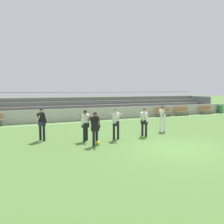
{
  "coord_description": "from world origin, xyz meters",
  "views": [
    {
      "loc": [
        -7.07,
        -8.4,
        2.7
      ],
      "look_at": [
        -1.25,
        4.27,
        1.38
      ],
      "focal_mm": 37.65,
      "sensor_mm": 36.0,
      "label": 1
    }
  ],
  "objects_px": {
    "bleacher_stand": "(104,106)",
    "trash_bin": "(220,109)",
    "player_white_dropping_back": "(85,123)",
    "player_white_on_ball": "(162,116)",
    "player_white_wide_left": "(144,120)",
    "bench_near_bin": "(163,111)",
    "player_dark_wide_right": "(42,121)",
    "soccer_ball": "(98,143)",
    "bench_near_wall_gap": "(205,109)",
    "player_white_deep_cover": "(116,121)",
    "bench_far_right": "(182,110)",
    "player_dark_challenging": "(95,126)"
  },
  "relations": [
    {
      "from": "bench_near_wall_gap",
      "to": "trash_bin",
      "type": "xyz_separation_m",
      "value": [
        2.44,
        0.09,
        -0.08
      ]
    },
    {
      "from": "player_white_deep_cover",
      "to": "player_white_wide_left",
      "type": "relative_size",
      "value": 1.04
    },
    {
      "from": "bench_near_bin",
      "to": "player_white_dropping_back",
      "type": "xyz_separation_m",
      "value": [
        -10.8,
        -7.74,
        0.43
      ]
    },
    {
      "from": "bleacher_stand",
      "to": "soccer_ball",
      "type": "xyz_separation_m",
      "value": [
        -5.31,
        -11.79,
        -0.94
      ]
    },
    {
      "from": "player_white_dropping_back",
      "to": "player_white_on_ball",
      "type": "bearing_deg",
      "value": 6.48
    },
    {
      "from": "bench_near_bin",
      "to": "player_dark_wide_right",
      "type": "height_order",
      "value": "player_dark_wide_right"
    },
    {
      "from": "trash_bin",
      "to": "player_white_dropping_back",
      "type": "height_order",
      "value": "player_white_dropping_back"
    },
    {
      "from": "bench_near_bin",
      "to": "trash_bin",
      "type": "relative_size",
      "value": 1.94
    },
    {
      "from": "player_white_wide_left",
      "to": "soccer_ball",
      "type": "height_order",
      "value": "player_white_wide_left"
    },
    {
      "from": "bench_near_wall_gap",
      "to": "player_dark_challenging",
      "type": "height_order",
      "value": "player_dark_challenging"
    },
    {
      "from": "bench_far_right",
      "to": "player_white_wide_left",
      "type": "relative_size",
      "value": 1.1
    },
    {
      "from": "bench_near_bin",
      "to": "soccer_ball",
      "type": "xyz_separation_m",
      "value": [
        -10.56,
        -8.91,
        -0.44
      ]
    },
    {
      "from": "player_white_deep_cover",
      "to": "soccer_ball",
      "type": "distance_m",
      "value": 1.83
    },
    {
      "from": "bleacher_stand",
      "to": "player_white_wide_left",
      "type": "bearing_deg",
      "value": -100.61
    },
    {
      "from": "player_dark_wide_right",
      "to": "player_white_wide_left",
      "type": "distance_m",
      "value": 5.74
    },
    {
      "from": "bench_near_bin",
      "to": "soccer_ball",
      "type": "bearing_deg",
      "value": -139.85
    },
    {
      "from": "player_white_deep_cover",
      "to": "player_white_on_ball",
      "type": "xyz_separation_m",
      "value": [
        3.81,
        0.99,
        -0.02
      ]
    },
    {
      "from": "trash_bin",
      "to": "soccer_ball",
      "type": "xyz_separation_m",
      "value": [
        -18.85,
        -9.0,
        -0.35
      ]
    },
    {
      "from": "bench_near_bin",
      "to": "trash_bin",
      "type": "xyz_separation_m",
      "value": [
        8.29,
        0.09,
        -0.08
      ]
    },
    {
      "from": "player_white_wide_left",
      "to": "bench_near_wall_gap",
      "type": "bearing_deg",
      "value": 31.17
    },
    {
      "from": "bench_near_wall_gap",
      "to": "player_dark_challenging",
      "type": "bearing_deg",
      "value": -151.68
    },
    {
      "from": "bench_near_wall_gap",
      "to": "player_white_on_ball",
      "type": "distance_m",
      "value": 13.3
    },
    {
      "from": "player_dark_challenging",
      "to": "player_dark_wide_right",
      "type": "relative_size",
      "value": 0.95
    },
    {
      "from": "bench_near_bin",
      "to": "player_dark_challenging",
      "type": "height_order",
      "value": "player_dark_challenging"
    },
    {
      "from": "trash_bin",
      "to": "player_white_deep_cover",
      "type": "bearing_deg",
      "value": -154.86
    },
    {
      "from": "bench_near_bin",
      "to": "player_white_wide_left",
      "type": "relative_size",
      "value": 1.1
    },
    {
      "from": "player_dark_challenging",
      "to": "player_white_dropping_back",
      "type": "height_order",
      "value": "player_white_dropping_back"
    },
    {
      "from": "bench_near_wall_gap",
      "to": "soccer_ball",
      "type": "xyz_separation_m",
      "value": [
        -16.41,
        -8.91,
        -0.44
      ]
    },
    {
      "from": "player_dark_wide_right",
      "to": "soccer_ball",
      "type": "relative_size",
      "value": 7.84
    },
    {
      "from": "player_white_dropping_back",
      "to": "player_white_deep_cover",
      "type": "bearing_deg",
      "value": -12.94
    },
    {
      "from": "soccer_ball",
      "to": "bench_near_bin",
      "type": "bearing_deg",
      "value": 40.15
    },
    {
      "from": "bench_near_wall_gap",
      "to": "player_dark_wide_right",
      "type": "relative_size",
      "value": 1.04
    },
    {
      "from": "bleacher_stand",
      "to": "bench_near_bin",
      "type": "height_order",
      "value": "bleacher_stand"
    },
    {
      "from": "bench_near_wall_gap",
      "to": "player_white_deep_cover",
      "type": "relative_size",
      "value": 1.06
    },
    {
      "from": "player_white_on_ball",
      "to": "player_white_wide_left",
      "type": "distance_m",
      "value": 2.07
    },
    {
      "from": "player_white_wide_left",
      "to": "bench_far_right",
      "type": "bearing_deg",
      "value": 39.29
    },
    {
      "from": "player_white_on_ball",
      "to": "bench_far_right",
      "type": "bearing_deg",
      "value": 42.38
    },
    {
      "from": "bleacher_stand",
      "to": "soccer_ball",
      "type": "height_order",
      "value": "bleacher_stand"
    },
    {
      "from": "player_white_wide_left",
      "to": "player_dark_wide_right",
      "type": "bearing_deg",
      "value": 167.58
    },
    {
      "from": "bench_near_wall_gap",
      "to": "player_white_on_ball",
      "type": "relative_size",
      "value": 1.08
    },
    {
      "from": "player_white_deep_cover",
      "to": "player_dark_wide_right",
      "type": "relative_size",
      "value": 0.98
    },
    {
      "from": "bleacher_stand",
      "to": "trash_bin",
      "type": "distance_m",
      "value": 13.84
    },
    {
      "from": "player_dark_challenging",
      "to": "soccer_ball",
      "type": "relative_size",
      "value": 7.41
    },
    {
      "from": "player_dark_wide_right",
      "to": "soccer_ball",
      "type": "xyz_separation_m",
      "value": [
        2.32,
        -2.2,
        -0.92
      ]
    },
    {
      "from": "player_white_deep_cover",
      "to": "player_dark_wide_right",
      "type": "bearing_deg",
      "value": 159.24
    },
    {
      "from": "bench_far_right",
      "to": "trash_bin",
      "type": "height_order",
      "value": "trash_bin"
    },
    {
      "from": "player_white_on_ball",
      "to": "player_white_deep_cover",
      "type": "bearing_deg",
      "value": -165.47
    },
    {
      "from": "player_white_deep_cover",
      "to": "bench_near_wall_gap",
      "type": "bearing_deg",
      "value": 28.34
    },
    {
      "from": "bench_near_bin",
      "to": "soccer_ball",
      "type": "height_order",
      "value": "bench_near_bin"
    },
    {
      "from": "bench_far_right",
      "to": "player_white_dropping_back",
      "type": "xyz_separation_m",
      "value": [
        -13.23,
        -7.74,
        0.43
      ]
    }
  ]
}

